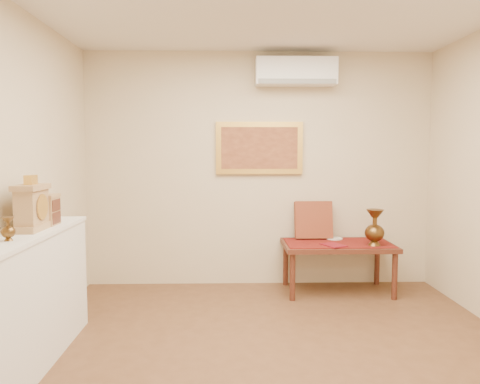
{
  "coord_description": "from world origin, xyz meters",
  "views": [
    {
      "loc": [
        -0.37,
        -3.19,
        1.56
      ],
      "look_at": [
        -0.25,
        1.15,
        1.18
      ],
      "focal_mm": 35.0,
      "sensor_mm": 36.0,
      "label": 1
    }
  ],
  "objects_px": {
    "brass_urn_tall": "(375,224)",
    "display_ledge": "(17,307)",
    "mantel_clock": "(32,207)",
    "wooden_chest": "(47,210)",
    "low_table": "(338,249)"
  },
  "relations": [
    {
      "from": "brass_urn_tall",
      "to": "display_ledge",
      "type": "height_order",
      "value": "brass_urn_tall"
    },
    {
      "from": "mantel_clock",
      "to": "wooden_chest",
      "type": "distance_m",
      "value": 0.25
    },
    {
      "from": "display_ledge",
      "to": "low_table",
      "type": "height_order",
      "value": "display_ledge"
    },
    {
      "from": "mantel_clock",
      "to": "low_table",
      "type": "xyz_separation_m",
      "value": [
        2.66,
        1.61,
        -0.67
      ]
    },
    {
      "from": "wooden_chest",
      "to": "low_table",
      "type": "distance_m",
      "value": 3.04
    },
    {
      "from": "wooden_chest",
      "to": "low_table",
      "type": "xyz_separation_m",
      "value": [
        2.65,
        1.36,
        -0.62
      ]
    },
    {
      "from": "display_ledge",
      "to": "mantel_clock",
      "type": "relative_size",
      "value": 4.93
    },
    {
      "from": "display_ledge",
      "to": "wooden_chest",
      "type": "bearing_deg",
      "value": 86.84
    },
    {
      "from": "brass_urn_tall",
      "to": "low_table",
      "type": "xyz_separation_m",
      "value": [
        -0.35,
        0.17,
        -0.31
      ]
    },
    {
      "from": "brass_urn_tall",
      "to": "mantel_clock",
      "type": "height_order",
      "value": "mantel_clock"
    },
    {
      "from": "brass_urn_tall",
      "to": "wooden_chest",
      "type": "bearing_deg",
      "value": -158.24
    },
    {
      "from": "display_ledge",
      "to": "mantel_clock",
      "type": "height_order",
      "value": "mantel_clock"
    },
    {
      "from": "wooden_chest",
      "to": "low_table",
      "type": "relative_size",
      "value": 0.2
    },
    {
      "from": "brass_urn_tall",
      "to": "wooden_chest",
      "type": "relative_size",
      "value": 1.93
    },
    {
      "from": "display_ledge",
      "to": "low_table",
      "type": "distance_m",
      "value": 3.27
    }
  ]
}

